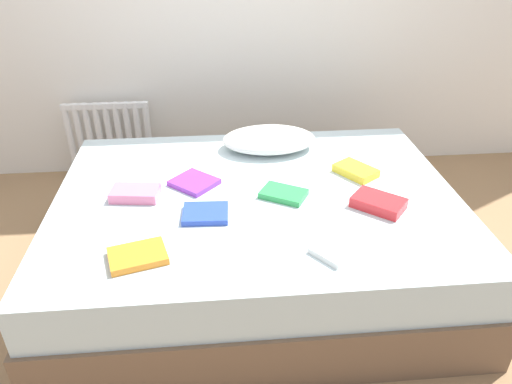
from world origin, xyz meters
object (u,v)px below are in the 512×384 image
at_px(radiator, 109,134).
at_px(textbook_purple, 194,182).
at_px(textbook_pink, 135,193).
at_px(textbook_orange, 138,256).
at_px(textbook_blue, 205,213).
at_px(pillow, 269,139).
at_px(textbook_yellow, 356,171).
at_px(textbook_red, 378,203).
at_px(bed, 257,236).
at_px(textbook_green, 284,194).
at_px(textbook_white, 336,250).

distance_m(radiator, textbook_purple, 1.26).
bearing_deg(textbook_pink, radiator, 113.94).
relative_size(textbook_orange, textbook_blue, 1.09).
bearing_deg(pillow, textbook_blue, -118.35).
bearing_deg(textbook_pink, textbook_yellow, 14.51).
xyz_separation_m(textbook_red, textbook_purple, (-0.86, 0.30, -0.01)).
height_order(radiator, textbook_pink, radiator).
distance_m(textbook_purple, textbook_yellow, 0.84).
xyz_separation_m(bed, radiator, (-0.94, 1.20, 0.09)).
height_order(textbook_red, textbook_pink, textbook_red).
height_order(pillow, textbook_yellow, pillow).
xyz_separation_m(textbook_orange, textbook_yellow, (1.06, 0.62, 0.01)).
height_order(textbook_pink, textbook_yellow, textbook_pink).
xyz_separation_m(bed, textbook_red, (0.55, -0.18, 0.28)).
height_order(textbook_red, textbook_green, textbook_red).
relative_size(textbook_orange, textbook_red, 0.97).
xyz_separation_m(bed, textbook_blue, (-0.25, -0.18, 0.27)).
distance_m(textbook_green, textbook_yellow, 0.45).
xyz_separation_m(textbook_red, textbook_pink, (-1.14, 0.19, -0.00)).
height_order(bed, pillow, pillow).
bearing_deg(radiator, textbook_red, -42.76).
bearing_deg(textbook_white, textbook_orange, 139.67).
bearing_deg(pillow, textbook_green, -89.06).
relative_size(textbook_red, textbook_yellow, 1.09).
relative_size(textbook_red, textbook_green, 1.09).
distance_m(textbook_green, textbook_purple, 0.46).
xyz_separation_m(textbook_red, textbook_green, (-0.43, 0.14, -0.01)).
height_order(radiator, textbook_yellow, radiator).
relative_size(bed, pillow, 3.75).
bearing_deg(textbook_pink, textbook_purple, 27.71).
relative_size(radiator, textbook_blue, 2.88).
xyz_separation_m(textbook_pink, textbook_yellow, (1.12, 0.14, -0.00)).
distance_m(textbook_pink, textbook_yellow, 1.13).
bearing_deg(textbook_green, textbook_orange, -116.87).
relative_size(pillow, textbook_green, 2.53).
height_order(radiator, textbook_blue, radiator).
height_order(textbook_white, textbook_purple, same).
distance_m(textbook_orange, textbook_white, 0.80).
relative_size(textbook_blue, textbook_purple, 0.99).
bearing_deg(textbook_green, textbook_white, -42.17).
height_order(bed, textbook_purple, textbook_purple).
distance_m(radiator, textbook_orange, 1.73).
bearing_deg(textbook_blue, textbook_white, -28.29).
distance_m(textbook_white, textbook_yellow, 0.70).
bearing_deg(textbook_purple, textbook_white, -4.26).
xyz_separation_m(bed, textbook_white, (0.28, -0.50, 0.27)).
bearing_deg(radiator, textbook_pink, -73.57).
height_order(textbook_orange, textbook_pink, textbook_pink).
distance_m(pillow, textbook_red, 0.81).
bearing_deg(textbook_orange, textbook_yellow, 14.79).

